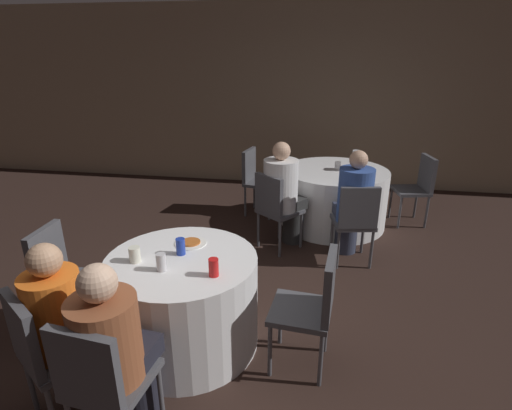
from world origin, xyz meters
name	(u,v)px	position (x,y,z in m)	size (l,w,h in m)	color
ground_plane	(217,345)	(0.00, 0.00, 0.00)	(16.00, 16.00, 0.00)	black
wall_back	(280,98)	(0.00, 4.14, 1.40)	(16.00, 0.06, 2.80)	gray
table_near	(184,301)	(-0.24, 0.01, 0.36)	(1.08, 1.08, 0.72)	white
table_far	(334,197)	(0.89, 2.48, 0.36)	(1.31, 1.31, 0.72)	white
chair_near_south	(100,378)	(-0.35, -0.93, 0.53)	(0.44, 0.45, 0.88)	#47474C
chair_near_east	(314,301)	(0.71, -0.08, 0.53)	(0.44, 0.44, 0.88)	#47474C
chair_near_southwest	(45,347)	(-0.77, -0.78, 0.53)	(0.56, 0.56, 0.88)	#47474C
chair_near_west	(61,272)	(-1.19, -0.01, 0.53)	(0.41, 0.41, 0.88)	#47474C
chair_far_west	(255,175)	(-0.16, 2.69, 0.53)	(0.47, 0.47, 0.88)	#47474C
chair_far_southwest	(274,205)	(0.23, 1.64, 0.53)	(0.56, 0.56, 0.88)	#47474C
chair_far_east	(419,183)	(1.93, 2.69, 0.53)	(0.47, 0.47, 0.88)	#47474C
chair_far_south	(356,217)	(1.08, 1.43, 0.53)	(0.46, 0.47, 0.88)	#47474C
person_orange_shirt	(73,328)	(-0.68, -0.64, 0.57)	(0.43, 0.46, 1.15)	#4C4238
person_floral_shirt	(117,349)	(-0.33, -0.78, 0.59)	(0.37, 0.51, 1.14)	black
person_blue_shirt	(353,205)	(1.05, 1.58, 0.61)	(0.39, 0.51, 1.20)	#33384C
person_white_shirt	(284,194)	(0.32, 1.76, 0.63)	(0.49, 0.51, 1.21)	#282828
pizza_plate_near	(191,243)	(-0.24, 0.25, 0.73)	(0.24, 0.24, 0.02)	white
soda_can_red	(214,267)	(0.05, -0.18, 0.78)	(0.07, 0.07, 0.12)	red
soda_can_silver	(161,262)	(-0.31, -0.17, 0.78)	(0.07, 0.07, 0.12)	silver
soda_can_blue	(181,246)	(-0.26, 0.07, 0.78)	(0.07, 0.07, 0.12)	#1E38A5
cup_near	(135,255)	(-0.54, -0.08, 0.78)	(0.08, 0.08, 0.11)	silver
bottle_far	(356,161)	(1.11, 2.48, 0.85)	(0.09, 0.09, 0.25)	white
cup_far	(338,165)	(0.91, 2.52, 0.77)	(0.07, 0.07, 0.10)	white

